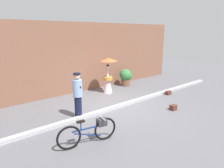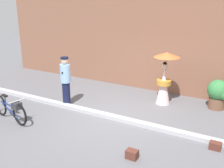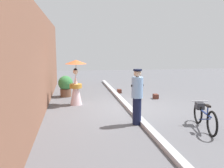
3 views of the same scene
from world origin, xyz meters
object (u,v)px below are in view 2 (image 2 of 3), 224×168
(bicycle_near_officer, at_px, (11,108))
(backpack_spare, at_px, (215,146))
(person_with_parasol, at_px, (164,77))
(potted_plant_by_door, at_px, (218,93))
(backpack_on_pavement, at_px, (132,154))
(person_officer, at_px, (66,80))

(bicycle_near_officer, xyz_separation_m, backpack_spare, (5.62, 1.31, -0.29))
(person_with_parasol, xyz_separation_m, backpack_spare, (2.12, -2.22, -0.85))
(bicycle_near_officer, height_order, potted_plant_by_door, potted_plant_by_door)
(bicycle_near_officer, relative_size, person_with_parasol, 0.96)
(person_with_parasol, xyz_separation_m, backpack_on_pavement, (0.50, -3.58, -0.83))
(potted_plant_by_door, bearing_deg, person_officer, -154.10)
(person_officer, distance_m, potted_plant_by_door, 5.04)
(bicycle_near_officer, xyz_separation_m, person_officer, (0.68, 1.78, 0.50))
(backpack_on_pavement, height_order, backpack_spare, backpack_on_pavement)
(potted_plant_by_door, bearing_deg, backpack_spare, -81.12)
(backpack_spare, bearing_deg, bicycle_near_officer, -166.90)
(potted_plant_by_door, bearing_deg, backpack_on_pavement, -106.55)
(person_officer, height_order, potted_plant_by_door, person_officer)
(backpack_on_pavement, bearing_deg, potted_plant_by_door, 73.45)
(potted_plant_by_door, height_order, backpack_on_pavement, potted_plant_by_door)
(person_with_parasol, distance_m, backpack_on_pavement, 3.71)
(bicycle_near_officer, relative_size, potted_plant_by_door, 1.76)
(person_officer, relative_size, person_with_parasol, 0.93)
(bicycle_near_officer, distance_m, person_with_parasol, 5.00)
(person_officer, distance_m, person_with_parasol, 3.32)
(person_officer, xyz_separation_m, backpack_spare, (4.94, -0.47, -0.80))
(bicycle_near_officer, relative_size, person_officer, 1.04)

